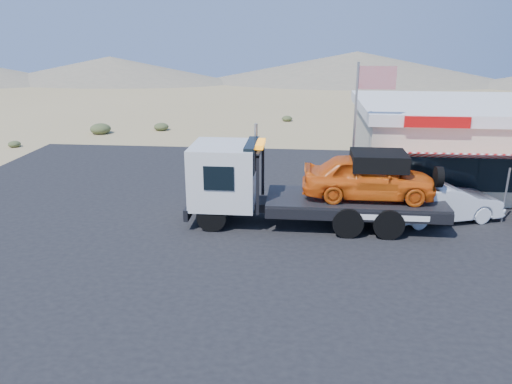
# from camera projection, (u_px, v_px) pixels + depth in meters

# --- Properties ---
(ground) EXTENTS (120.00, 120.00, 0.00)m
(ground) POSITION_uv_depth(u_px,v_px,m) (224.00, 247.00, 17.44)
(ground) COLOR #9E8859
(ground) RESTS_ON ground
(asphalt_lot) EXTENTS (32.00, 24.00, 0.02)m
(asphalt_lot) POSITION_uv_depth(u_px,v_px,m) (285.00, 217.00, 20.09)
(asphalt_lot) COLOR black
(asphalt_lot) RESTS_ON ground
(tow_truck) EXTENTS (9.58, 2.84, 3.20)m
(tow_truck) POSITION_uv_depth(u_px,v_px,m) (309.00, 181.00, 18.98)
(tow_truck) COLOR black
(tow_truck) RESTS_ON asphalt_lot
(white_sedan) EXTENTS (4.83, 2.93, 1.50)m
(white_sedan) POSITION_uv_depth(u_px,v_px,m) (443.00, 202.00, 19.57)
(white_sedan) COLOR silver
(white_sedan) RESTS_ON asphalt_lot
(jerky_store) EXTENTS (10.40, 9.97, 3.90)m
(jerky_store) POSITION_uv_depth(u_px,v_px,m) (464.00, 142.00, 24.36)
(jerky_store) COLOR #C2BA93
(jerky_store) RESTS_ON asphalt_lot
(flagpole) EXTENTS (1.55, 0.10, 6.00)m
(flagpole) POSITION_uv_depth(u_px,v_px,m) (361.00, 120.00, 20.07)
(flagpole) COLOR #99999E
(flagpole) RESTS_ON asphalt_lot
(desert_scrub) EXTENTS (24.04, 33.19, 0.79)m
(desert_scrub) POSITION_uv_depth(u_px,v_px,m) (16.00, 155.00, 28.66)
(desert_scrub) COLOR #3C4826
(desert_scrub) RESTS_ON ground
(distant_hills) EXTENTS (126.00, 48.00, 4.20)m
(distant_hills) POSITION_uv_depth(u_px,v_px,m) (216.00, 69.00, 69.88)
(distant_hills) COLOR #726B59
(distant_hills) RESTS_ON ground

